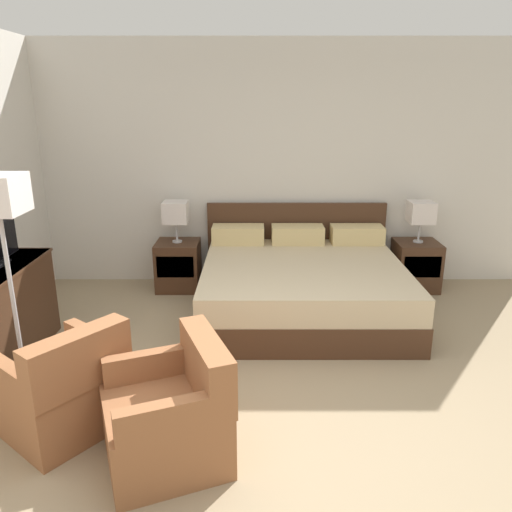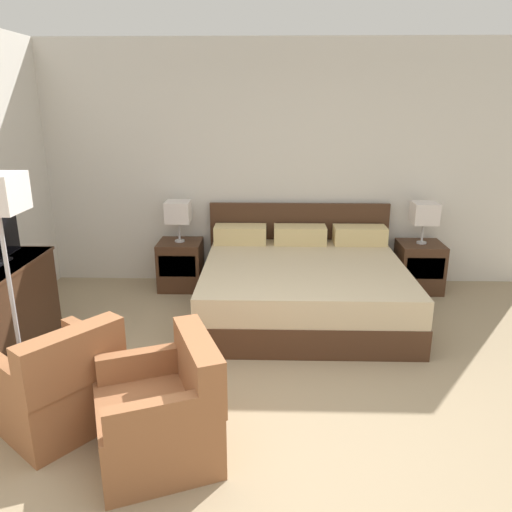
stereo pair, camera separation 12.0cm
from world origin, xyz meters
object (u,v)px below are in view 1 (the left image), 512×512
object	(u,v)px
nightstand_left	(178,265)
table_lamp_left	(175,213)
armchair_companion	(171,416)
nightstand_right	(415,265)
table_lamp_right	(420,213)
armchair_by_window	(63,390)
bed	(302,285)

from	to	relation	value
nightstand_left	table_lamp_left	distance (m)	0.62
armchair_companion	table_lamp_left	bearing A→B (deg)	97.66
nightstand_right	table_lamp_right	world-z (taller)	table_lamp_right
table_lamp_left	armchair_by_window	distance (m)	2.70
bed	table_lamp_right	distance (m)	1.64
table_lamp_left	nightstand_left	bearing A→B (deg)	-90.00
table_lamp_left	armchair_by_window	size ratio (longest dim) A/B	0.48
bed	armchair_by_window	bearing A→B (deg)	-131.93
bed	table_lamp_left	bearing A→B (deg)	153.90
nightstand_right	table_lamp_right	bearing A→B (deg)	90.00
nightstand_left	armchair_by_window	world-z (taller)	armchair_by_window
armchair_by_window	table_lamp_left	bearing A→B (deg)	82.00
bed	table_lamp_left	xyz separation A→B (m)	(-1.37, 0.67, 0.61)
nightstand_right	table_lamp_left	bearing A→B (deg)	179.97
nightstand_left	table_lamp_left	bearing A→B (deg)	90.00
nightstand_right	table_lamp_left	xyz separation A→B (m)	(-2.74, 0.00, 0.62)
nightstand_left	table_lamp_right	bearing A→B (deg)	0.03
nightstand_right	nightstand_left	bearing A→B (deg)	180.00
nightstand_left	armchair_by_window	size ratio (longest dim) A/B	0.58
bed	table_lamp_left	distance (m)	1.64
nightstand_left	armchair_companion	distance (m)	2.91
table_lamp_left	armchair_by_window	world-z (taller)	table_lamp_left
bed	nightstand_left	world-z (taller)	bed
nightstand_right	table_lamp_left	world-z (taller)	table_lamp_left
table_lamp_left	armchair_companion	world-z (taller)	table_lamp_left
bed	nightstand_left	distance (m)	1.52
bed	armchair_by_window	distance (m)	2.60
nightstand_left	table_lamp_left	world-z (taller)	table_lamp_left
nightstand_left	armchair_companion	world-z (taller)	armchair_companion
table_lamp_right	armchair_companion	world-z (taller)	table_lamp_right
nightstand_left	nightstand_right	bearing A→B (deg)	0.00
bed	armchair_by_window	xyz separation A→B (m)	(-1.74, -1.93, -0.01)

